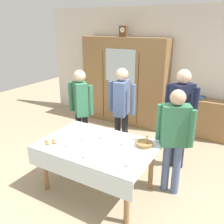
{
  "coord_description": "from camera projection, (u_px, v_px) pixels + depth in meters",
  "views": [
    {
      "loc": [
        1.67,
        -2.69,
        2.31
      ],
      "look_at": [
        0.0,
        0.2,
        1.09
      ],
      "focal_mm": 38.54,
      "sensor_mm": 36.0,
      "label": 1
    }
  ],
  "objects": [
    {
      "name": "bread_basket",
      "position": [
        144.0,
        144.0,
        3.29
      ],
      "size": [
        0.24,
        0.24,
        0.16
      ],
      "color": "#9E7542",
      "rests_on": "dining_table"
    },
    {
      "name": "back_wall",
      "position": [
        166.0,
        69.0,
        5.46
      ],
      "size": [
        6.4,
        0.1,
        2.7
      ],
      "primitive_type": "cube",
      "color": "silver",
      "rests_on": "ground"
    },
    {
      "name": "tea_cup_mid_left",
      "position": [
        69.0,
        145.0,
        3.26
      ],
      "size": [
        0.13,
        0.13,
        0.06
      ],
      "color": "silver",
      "rests_on": "dining_table"
    },
    {
      "name": "tea_cup_far_right",
      "position": [
        124.0,
        143.0,
        3.31
      ],
      "size": [
        0.13,
        0.13,
        0.06
      ],
      "color": "white",
      "rests_on": "dining_table"
    },
    {
      "name": "tea_cup_near_right",
      "position": [
        86.0,
        156.0,
        2.99
      ],
      "size": [
        0.13,
        0.13,
        0.06
      ],
      "color": "white",
      "rests_on": "dining_table"
    },
    {
      "name": "person_behind_table_left",
      "position": [
        180.0,
        110.0,
        3.82
      ],
      "size": [
        0.52,
        0.41,
        1.67
      ],
      "color": "#232328",
      "rests_on": "ground"
    },
    {
      "name": "tea_cup_near_left",
      "position": [
        103.0,
        137.0,
        3.49
      ],
      "size": [
        0.13,
        0.13,
        0.06
      ],
      "color": "silver",
      "rests_on": "dining_table"
    },
    {
      "name": "wall_cabinet",
      "position": [
        124.0,
        81.0,
        5.75
      ],
      "size": [
        2.08,
        0.46,
        2.04
      ],
      "color": "olive",
      "rests_on": "ground"
    },
    {
      "name": "person_by_cabinet",
      "position": [
        174.0,
        134.0,
        3.23
      ],
      "size": [
        0.52,
        0.34,
        1.53
      ],
      "color": "slate",
      "rests_on": "ground"
    },
    {
      "name": "book_stack",
      "position": [
        201.0,
        98.0,
        5.02
      ],
      "size": [
        0.16,
        0.23,
        0.06
      ],
      "color": "#B29333",
      "rests_on": "bookshelf_low"
    },
    {
      "name": "person_behind_table_right",
      "position": [
        81.0,
        105.0,
        4.29
      ],
      "size": [
        0.52,
        0.39,
        1.58
      ],
      "color": "#232328",
      "rests_on": "ground"
    },
    {
      "name": "bookshelf_low",
      "position": [
        198.0,
        118.0,
        5.17
      ],
      "size": [
        1.17,
        0.35,
        0.83
      ],
      "color": "olive",
      "rests_on": "ground"
    },
    {
      "name": "spoon_front_edge",
      "position": [
        120.0,
        152.0,
        3.14
      ],
      "size": [
        0.12,
        0.02,
        0.01
      ],
      "color": "silver",
      "rests_on": "dining_table"
    },
    {
      "name": "spoon_back_edge",
      "position": [
        101.0,
        146.0,
        3.29
      ],
      "size": [
        0.12,
        0.02,
        0.01
      ],
      "color": "silver",
      "rests_on": "dining_table"
    },
    {
      "name": "pastry_plate",
      "position": [
        51.0,
        143.0,
        3.36
      ],
      "size": [
        0.28,
        0.28,
        0.05
      ],
      "color": "white",
      "rests_on": "dining_table"
    },
    {
      "name": "tea_cup_mid_right",
      "position": [
        129.0,
        165.0,
        2.8
      ],
      "size": [
        0.13,
        0.13,
        0.06
      ],
      "color": "white",
      "rests_on": "dining_table"
    },
    {
      "name": "person_beside_shelf",
      "position": [
        122.0,
        104.0,
        4.21
      ],
      "size": [
        0.52,
        0.39,
        1.62
      ],
      "color": "#232328",
      "rests_on": "ground"
    },
    {
      "name": "mantel_clock",
      "position": [
        123.0,
        31.0,
        5.38
      ],
      "size": [
        0.18,
        0.11,
        0.24
      ],
      "color": "brown",
      "rests_on": "wall_cabinet"
    },
    {
      "name": "dining_table",
      "position": [
        96.0,
        151.0,
        3.35
      ],
      "size": [
        1.6,
        1.07,
        0.74
      ],
      "color": "olive",
      "rests_on": "ground"
    },
    {
      "name": "tea_cup_back_edge",
      "position": [
        85.0,
        138.0,
        3.46
      ],
      "size": [
        0.13,
        0.13,
        0.06
      ],
      "color": "white",
      "rests_on": "dining_table"
    },
    {
      "name": "ground_plane",
      "position": [
        106.0,
        181.0,
        3.76
      ],
      "size": [
        12.0,
        12.0,
        0.0
      ],
      "primitive_type": "plane",
      "color": "tan",
      "rests_on": "ground"
    }
  ]
}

